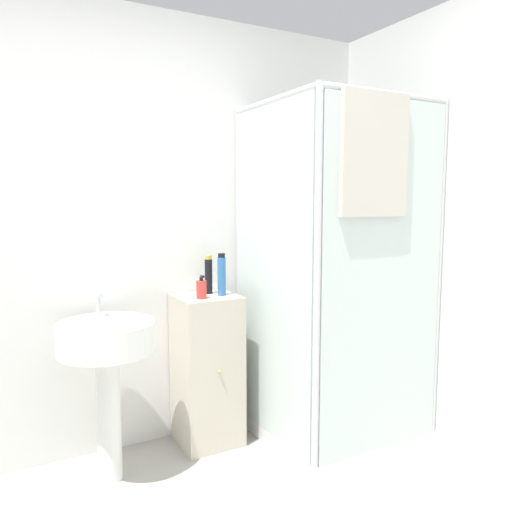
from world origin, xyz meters
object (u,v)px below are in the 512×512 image
(shampoo_bottle_tall_black, at_px, (209,275))
(sink, at_px, (107,354))
(soap_dispenser, at_px, (201,289))
(shampoo_bottle_blue, at_px, (222,275))

(shampoo_bottle_tall_black, bearing_deg, sink, -164.04)
(sink, xyz_separation_m, soap_dispenser, (0.54, 0.07, 0.27))
(soap_dispenser, relative_size, shampoo_bottle_blue, 0.54)
(sink, bearing_deg, shampoo_bottle_blue, 7.80)
(soap_dispenser, bearing_deg, shampoo_bottle_blue, 10.71)
(soap_dispenser, bearing_deg, shampoo_bottle_tall_black, 50.85)
(sink, bearing_deg, soap_dispenser, 7.06)
(sink, relative_size, soap_dispenser, 7.21)
(soap_dispenser, xyz_separation_m, shampoo_bottle_tall_black, (0.09, 0.12, 0.06))
(sink, relative_size, shampoo_bottle_blue, 3.91)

